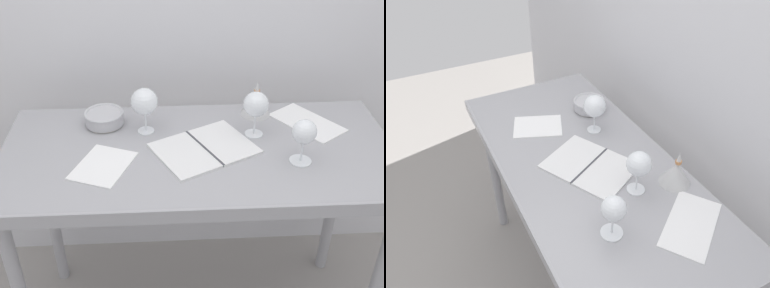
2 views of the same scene
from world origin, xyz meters
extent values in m
plane|color=gray|center=(0.00, 0.00, 0.00)|extent=(6.00, 6.00, 0.00)
cube|color=silver|center=(0.00, 0.49, 1.30)|extent=(3.80, 0.04, 2.60)
cube|color=#9D9DA2|center=(0.00, 0.00, 0.88)|extent=(1.40, 0.64, 0.04)
cube|color=#9D9DA2|center=(0.00, -0.33, 0.88)|extent=(1.40, 0.01, 0.05)
cylinder|color=#9D9DA2|center=(-0.64, -0.26, 0.43)|extent=(0.05, 0.05, 0.86)
cylinder|color=#9D9DA2|center=(-0.64, 0.26, 0.43)|extent=(0.05, 0.05, 0.86)
cylinder|color=white|center=(0.21, 0.08, 0.90)|extent=(0.07, 0.07, 0.00)
cylinder|color=white|center=(0.21, 0.08, 0.95)|extent=(0.01, 0.01, 0.08)
sphere|color=white|center=(0.21, 0.08, 1.03)|extent=(0.09, 0.09, 0.09)
cylinder|color=maroon|center=(0.21, 0.08, 1.01)|extent=(0.06, 0.06, 0.03)
cylinder|color=white|center=(0.34, -0.10, 0.90)|extent=(0.08, 0.08, 0.00)
cylinder|color=white|center=(0.34, -0.10, 0.94)|extent=(0.01, 0.01, 0.08)
sphere|color=white|center=(0.34, -0.10, 1.02)|extent=(0.08, 0.08, 0.08)
cylinder|color=maroon|center=(0.34, -0.10, 1.00)|extent=(0.06, 0.06, 0.02)
cylinder|color=white|center=(-0.19, 0.13, 0.90)|extent=(0.06, 0.06, 0.00)
cylinder|color=white|center=(-0.19, 0.13, 0.94)|extent=(0.01, 0.01, 0.08)
sphere|color=white|center=(-0.19, 0.13, 1.03)|extent=(0.10, 0.10, 0.10)
cylinder|color=#5D0A24|center=(-0.19, 0.13, 1.01)|extent=(0.07, 0.07, 0.02)
cube|color=white|center=(-0.05, -0.04, 0.90)|extent=(0.26, 0.30, 0.01)
cube|color=white|center=(0.09, 0.03, 0.90)|extent=(0.26, 0.30, 0.01)
cube|color=#3F3F47|center=(0.02, -0.01, 0.90)|extent=(0.12, 0.23, 0.01)
cube|color=white|center=(-0.33, -0.09, 0.90)|extent=(0.23, 0.26, 0.00)
cube|color=white|center=(0.43, 0.16, 0.90)|extent=(0.28, 0.31, 0.00)
cylinder|color=beige|center=(-0.35, 0.19, 0.90)|extent=(0.13, 0.13, 0.01)
cylinder|color=#B7B7BC|center=(-0.35, 0.19, 0.93)|extent=(0.15, 0.15, 0.04)
torus|color=#B7B7BC|center=(-0.35, 0.19, 0.95)|extent=(0.15, 0.15, 0.01)
cone|color=#BDBDBD|center=(0.24, 0.24, 0.95)|extent=(0.12, 0.12, 0.09)
cylinder|color=#C17F4C|center=(0.24, 0.24, 1.00)|extent=(0.02, 0.02, 0.01)
cone|color=#BDBDBD|center=(0.24, 0.24, 1.02)|extent=(0.02, 0.02, 0.04)
camera|label=1|loc=(-0.11, -1.44, 1.85)|focal=45.65mm
camera|label=2|loc=(0.99, -0.55, 1.88)|focal=34.92mm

